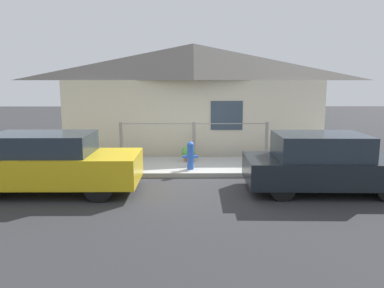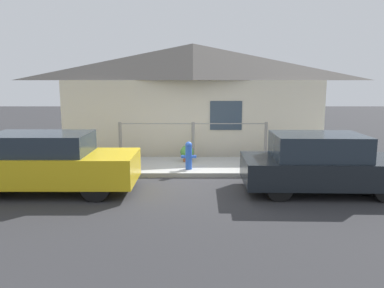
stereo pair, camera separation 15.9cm
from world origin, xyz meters
The scene contains 8 objects.
ground_plane centered at (0.00, 0.00, 0.00)m, with size 60.00×60.00×0.00m, color #2D2D30.
sidewalk centered at (0.00, 1.13, 0.06)m, with size 24.00×2.27×0.13m.
house centered at (0.00, 3.84, 3.15)m, with size 9.53×2.23×4.00m.
fence centered at (0.00, 2.12, 0.78)m, with size 4.90×0.10×1.19m.
car_left centered at (-3.51, -1.33, 0.72)m, with size 4.19×1.69×1.43m.
car_right centered at (3.06, -1.33, 0.69)m, with size 3.85×1.81×1.41m.
fire_hydrant centered at (-0.13, 0.49, 0.55)m, with size 0.44×0.20×0.81m.
potted_plant_near_hydrant centered at (-0.19, 1.55, 0.41)m, with size 0.43×0.43×0.52m.
Camera 1 is at (-0.19, -10.06, 2.64)m, focal length 35.00 mm.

